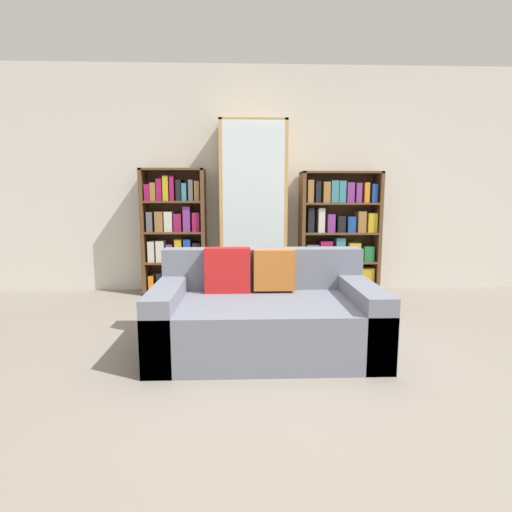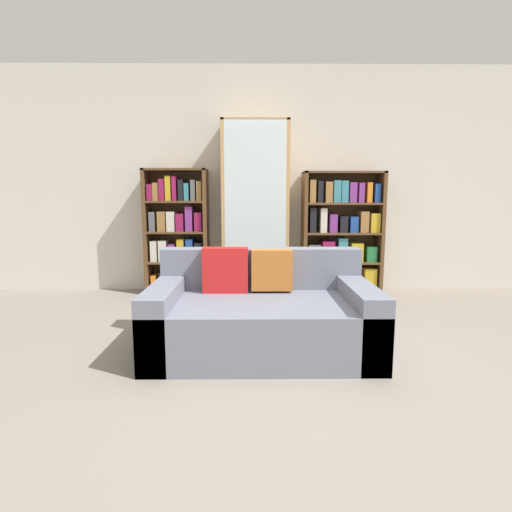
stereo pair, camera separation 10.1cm
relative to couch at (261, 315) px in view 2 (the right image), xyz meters
The scene contains 7 objects.
ground_plane 0.64m from the couch, 75.31° to the right, with size 16.00×16.00×0.00m, color gray.
wall_back 2.31m from the couch, 85.84° to the left, with size 7.19×0.06×2.70m.
couch is the anchor object (origin of this frame).
bookshelf_left 2.12m from the couch, 117.84° to the left, with size 0.74×0.32×1.48m.
display_cabinet 1.96m from the couch, 91.03° to the left, with size 0.78×0.36×2.02m.
bookshelf_right 2.13m from the couch, 61.12° to the left, with size 0.95×0.32×1.45m.
wine_bottle 1.08m from the couch, 63.28° to the left, with size 0.07×0.07×0.40m.
Camera 2 is at (-0.22, -2.38, 1.15)m, focal length 28.00 mm.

